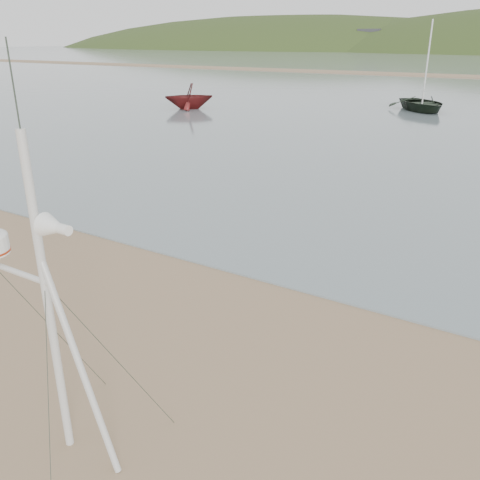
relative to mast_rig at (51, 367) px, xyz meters
The scene contains 4 objects.
ground 2.04m from the mast_rig, 133.61° to the left, with size 560.00×560.00×0.00m, color #886C4E.
mast_rig is the anchor object (origin of this frame).
boat_dark 34.05m from the mast_rig, 96.59° to the left, with size 3.44×1.00×4.82m, color black.
boat_red 31.94m from the mast_rig, 124.59° to the left, with size 2.86×1.74×3.31m, color #5B1514.
Camera 1 is at (5.63, -4.23, 4.68)m, focal length 38.00 mm.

